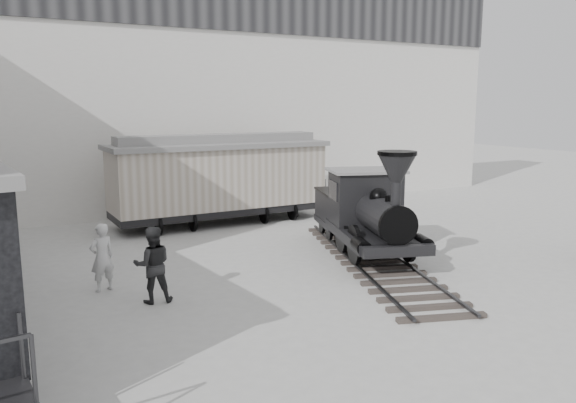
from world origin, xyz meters
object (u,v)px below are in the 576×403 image
boxcar (220,177)px  visitor_b (153,265)px  visitor_a (102,257)px  locomotive (368,217)px

boxcar → visitor_b: (-4.94, -7.94, -0.95)m
visitor_a → boxcar: bearing=-149.2°
locomotive → boxcar: boxcar is taller
locomotive → visitor_b: locomotive is taller
locomotive → visitor_b: 7.15m
boxcar → visitor_a: 8.81m
locomotive → boxcar: size_ratio=1.12×
locomotive → visitor_a: bearing=-165.6°
visitor_a → visitor_b: bearing=105.7°
visitor_b → locomotive: bearing=-161.5°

